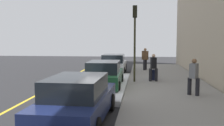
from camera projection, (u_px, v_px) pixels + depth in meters
ground_plane at (106, 91)px, 13.33m from camera, size 56.00×56.00×0.00m
sidewalk at (172, 91)px, 12.96m from camera, size 28.00×4.60×0.15m
lane_stripe_centre at (46, 90)px, 13.68m from camera, size 28.00×0.14×0.01m
snow_bank_curb at (122, 85)px, 14.52m from camera, size 8.70×0.56×0.22m
parked_car_navy at (78, 99)px, 8.20m from camera, size 4.78×1.98×1.51m
parked_car_green at (104, 75)px, 13.91m from camera, size 4.30×1.94×1.51m
parked_car_white at (114, 64)px, 20.40m from camera, size 4.32×1.92×1.51m
pedestrian_black_coat at (153, 67)px, 15.61m from camera, size 0.49×0.54×1.65m
pedestrian_brown_coat at (145, 58)px, 21.57m from camera, size 0.58×0.56×1.81m
pedestrian_grey_coat at (194, 76)px, 11.62m from camera, size 0.53×0.50×1.66m
traffic_light_pole at (135, 31)px, 15.30m from camera, size 0.35×0.26×4.50m
rolling_suitcase at (153, 75)px, 16.14m from camera, size 0.34×0.22×1.00m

